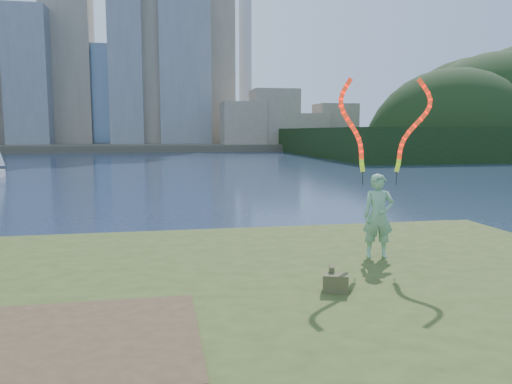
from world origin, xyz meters
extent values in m
plane|color=#192640|center=(0.00, 0.00, 0.00)|extent=(320.00, 320.00, 0.00)
cube|color=#364518|center=(0.00, -2.50, 0.15)|extent=(20.00, 18.00, 0.30)
cube|color=#364518|center=(0.00, -2.20, 0.40)|extent=(17.00, 15.00, 0.30)
cube|color=#364518|center=(0.00, -2.00, 0.65)|extent=(14.00, 12.00, 0.30)
cube|color=#47331E|center=(-2.20, -3.20, 0.81)|extent=(3.20, 3.00, 0.02)
cube|color=#474234|center=(0.00, 95.00, 0.60)|extent=(320.00, 40.00, 1.20)
cylinder|color=silver|center=(18.00, 102.00, 30.20)|extent=(2.80, 2.80, 58.00)
imported|color=#1B722E|center=(3.57, 0.17, 1.71)|extent=(0.75, 0.58, 1.83)
cylinder|color=black|center=(3.26, 0.36, 2.53)|extent=(0.02, 0.02, 0.30)
cylinder|color=black|center=(3.97, 0.20, 2.53)|extent=(0.02, 0.02, 0.30)
cube|color=#444126|center=(1.84, -1.94, 0.95)|extent=(0.50, 0.41, 0.31)
cylinder|color=#444126|center=(1.84, -1.73, 1.16)|extent=(0.19, 0.31, 0.10)
camera|label=1|loc=(-1.06, -9.83, 3.54)|focal=35.00mm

